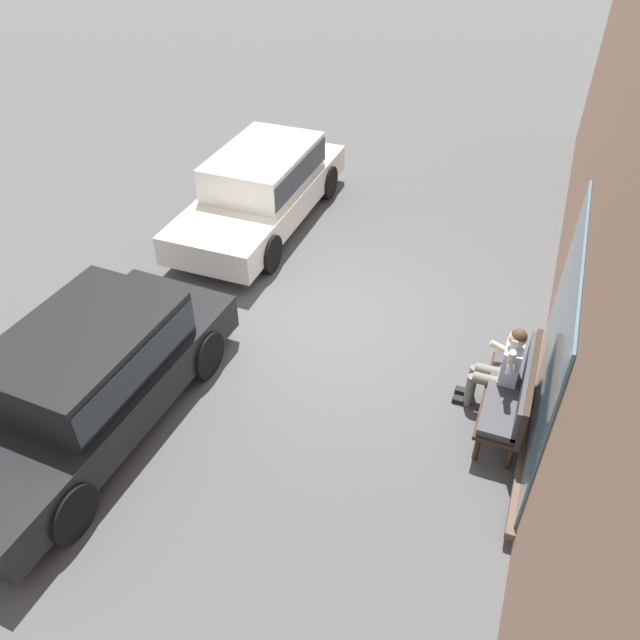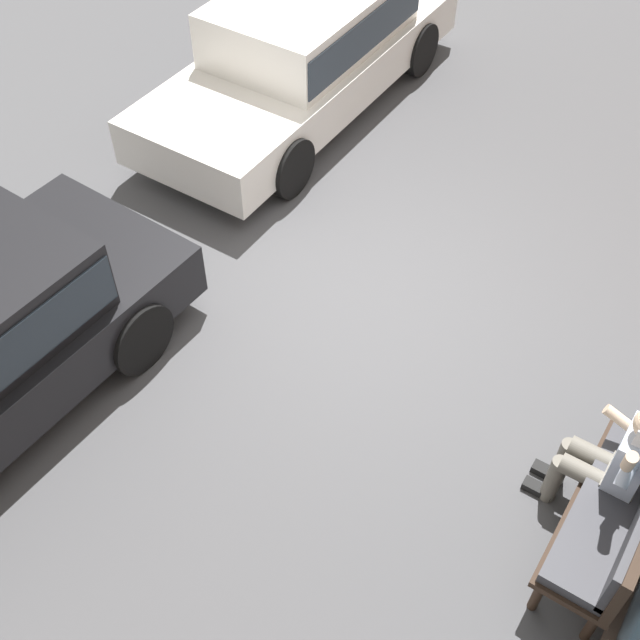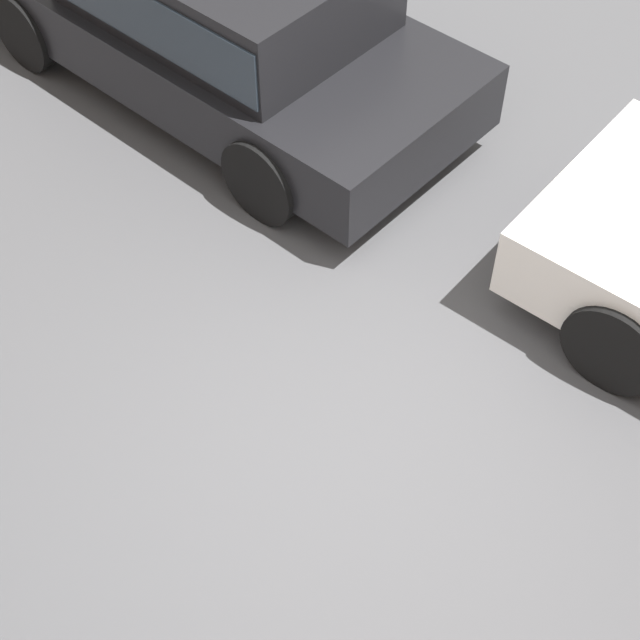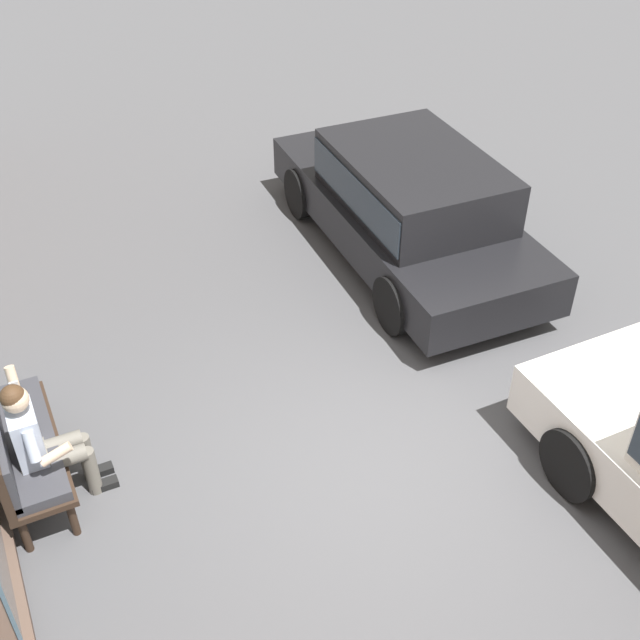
% 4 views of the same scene
% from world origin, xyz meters
% --- Properties ---
extents(ground_plane, '(60.00, 60.00, 0.00)m').
position_xyz_m(ground_plane, '(0.00, 0.00, 0.00)').
color(ground_plane, '#4C4C4F').
extents(parked_car_mid, '(4.50, 2.02, 1.42)m').
position_xyz_m(parked_car_mid, '(3.01, -2.08, 0.78)').
color(parked_car_mid, black).
rests_on(parked_car_mid, ground_plane).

